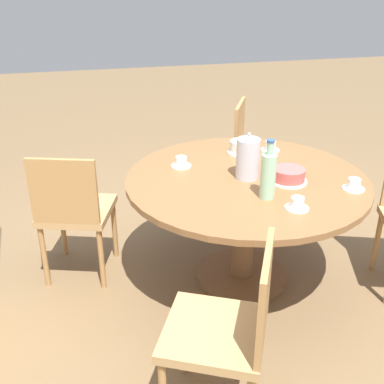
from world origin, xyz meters
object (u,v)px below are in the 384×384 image
chair_b (228,328)px  cake_second (240,147)px  coffee_pot (247,157)px  cup_b (354,185)px  chair_d (255,151)px  cake_main (289,176)px  cup_d (270,147)px  chair_a (74,210)px  water_bottle (268,175)px  cup_c (181,163)px  cup_a (297,204)px

chair_b → cake_second: (1.36, -0.50, 0.27)m
coffee_pot → cup_b: (-0.30, -0.53, -0.10)m
chair_d → cup_b: size_ratio=7.01×
chair_b → coffee_pot: (0.97, -0.41, 0.36)m
cup_b → cake_main: bearing=60.0°
chair_b → cup_d: (1.36, -0.71, 0.25)m
chair_a → cake_second: bearing=-155.7°
coffee_pot → cake_main: coffee_pot is taller
water_bottle → cup_c: bearing=33.8°
cup_a → cake_second: bearing=2.0°
chair_a → cup_d: chair_a is taller
chair_a → chair_d: 1.60m
cup_d → cup_c: bearing=101.7°
chair_b → cake_second: 1.47m
cup_a → chair_a: bearing=58.2°
chair_b → cake_main: chair_b is taller
cake_second → water_bottle: bearing=173.7°
chair_a → cup_b: chair_a is taller
coffee_pot → cake_main: (-0.12, -0.22, -0.09)m
chair_b → cup_c: chair_b is taller
chair_d → cup_d: chair_d is taller
chair_d → cup_b: (-1.25, -0.10, 0.25)m
chair_a → water_bottle: bearing=170.2°
chair_d → cake_second: 0.71m
cup_a → cup_b: size_ratio=1.00×
cake_second → cup_b: 0.81m
cup_a → cup_d: 0.85m
cake_second → cup_b: cake_second is taller
cup_d → chair_d: bearing=-11.8°
coffee_pot → cup_a: size_ratio=2.25×
chair_a → cup_b: 1.66m
cup_a → cup_d: (0.83, -0.18, 0.00)m
chair_a → cake_second: 1.14m
chair_b → coffee_pot: bearing=-176.6°
coffee_pot → cup_b: coffee_pot is taller
chair_a → coffee_pot: coffee_pot is taller
cup_c → cup_a: bearing=-146.5°
chair_d → chair_a: bearing=142.8°
water_bottle → cup_a: size_ratio=2.64×
water_bottle → cup_a: (-0.16, -0.10, -0.11)m
chair_d → cup_a: size_ratio=7.01×
chair_d → cup_c: chair_d is taller
chair_d → cake_second: bearing=176.7°
cup_c → chair_a: bearing=89.1°
chair_d → cup_d: bearing=-164.9°
coffee_pot → cup_c: 0.43m
cup_a → cake_main: bearing=-16.2°
chair_a → cup_b: (-0.56, -1.54, 0.25)m
cup_b → cup_c: size_ratio=1.00×
cup_d → water_bottle: bearing=156.7°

